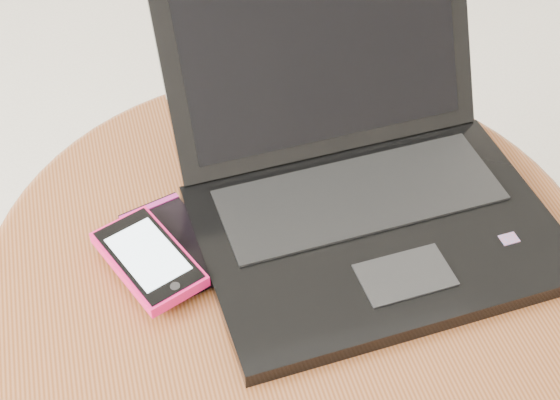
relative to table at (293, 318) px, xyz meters
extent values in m
cylinder|color=brown|center=(0.00, 0.00, -0.14)|extent=(0.10, 0.10, 0.43)
cylinder|color=brown|center=(0.00, 0.00, 0.09)|extent=(0.59, 0.59, 0.03)
torus|color=brown|center=(0.00, 0.00, 0.09)|extent=(0.62, 0.62, 0.03)
cube|color=black|center=(0.09, 0.00, 0.11)|extent=(0.36, 0.26, 0.02)
cube|color=black|center=(0.08, 0.04, 0.12)|extent=(0.29, 0.12, 0.00)
cube|color=black|center=(0.09, -0.07, 0.12)|extent=(0.09, 0.06, 0.00)
cube|color=red|center=(0.20, -0.05, 0.12)|extent=(0.02, 0.01, 0.00)
cube|color=black|center=(0.08, 0.16, 0.22)|extent=(0.34, 0.12, 0.19)
cube|color=black|center=(0.08, 0.16, 0.22)|extent=(0.30, 0.10, 0.16)
cube|color=black|center=(-0.11, 0.04, 0.11)|extent=(0.10, 0.14, 0.01)
cube|color=#A62174|center=(-0.13, 0.09, 0.12)|extent=(0.06, 0.02, 0.00)
cube|color=#DF135C|center=(-0.14, 0.02, 0.12)|extent=(0.10, 0.13, 0.01)
cube|color=black|center=(-0.14, 0.02, 0.13)|extent=(0.09, 0.12, 0.00)
cube|color=silver|center=(-0.14, 0.02, 0.13)|extent=(0.08, 0.09, 0.00)
cylinder|color=black|center=(-0.12, -0.03, 0.13)|extent=(0.01, 0.01, 0.00)
camera|label=1|loc=(-0.15, -0.49, 0.70)|focal=50.51mm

